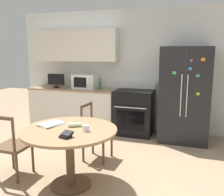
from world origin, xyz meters
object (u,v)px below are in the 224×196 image
object	(u,v)px
countertop_tv	(56,80)
wallet	(66,135)
oven_range	(134,112)
counter_bottle	(100,85)
refrigerator	(185,94)
microwave	(86,81)
dining_chair_far	(96,133)
dining_chair_left	(12,147)
candle_glass	(86,129)

from	to	relation	value
countertop_tv	wallet	bearing A→B (deg)	-57.44
oven_range	countertop_tv	bearing A→B (deg)	179.38
counter_bottle	wallet	xyz separation A→B (m)	(0.60, -2.63, -0.20)
refrigerator	counter_bottle	bearing A→B (deg)	176.75
microwave	dining_chair_far	distance (m)	1.84
oven_range	wallet	bearing A→B (deg)	-93.73
refrigerator	countertop_tv	xyz separation A→B (m)	(-2.85, 0.09, 0.17)
oven_range	countertop_tv	size ratio (longest dim) A/B	2.72
counter_bottle	dining_chair_left	distance (m)	2.46
countertop_tv	wallet	xyz separation A→B (m)	(1.67, -2.62, -0.28)
dining_chair_left	counter_bottle	bearing A→B (deg)	80.61
refrigerator	oven_range	bearing A→B (deg)	175.84
microwave	candle_glass	size ratio (longest dim) A/B	6.69
dining_chair_far	wallet	world-z (taller)	dining_chair_far
microwave	candle_glass	distance (m)	2.64
oven_range	counter_bottle	xyz separation A→B (m)	(-0.77, 0.03, 0.52)
countertop_tv	oven_range	bearing A→B (deg)	-0.62
counter_bottle	candle_glass	size ratio (longest dim) A/B	3.06
oven_range	counter_bottle	distance (m)	0.93
microwave	countertop_tv	bearing A→B (deg)	-176.20
refrigerator	microwave	size ratio (longest dim) A/B	3.52
countertop_tv	counter_bottle	world-z (taller)	countertop_tv
dining_chair_left	candle_glass	world-z (taller)	dining_chair_left
dining_chair_far	wallet	xyz separation A→B (m)	(0.11, -1.16, 0.35)
dining_chair_left	candle_glass	bearing A→B (deg)	0.32
microwave	dining_chair_left	size ratio (longest dim) A/B	0.57
dining_chair_far	countertop_tv	bearing A→B (deg)	-129.94
microwave	wallet	size ratio (longest dim) A/B	3.34
dining_chair_left	microwave	bearing A→B (deg)	89.16
dining_chair_far	refrigerator	bearing A→B (deg)	140.06
countertop_tv	dining_chair_far	world-z (taller)	countertop_tv
counter_bottle	microwave	bearing A→B (deg)	173.65
microwave	oven_range	bearing A→B (deg)	-3.43
counter_bottle	dining_chair_far	world-z (taller)	counter_bottle
refrigerator	dining_chair_far	bearing A→B (deg)	-133.17
refrigerator	wallet	distance (m)	2.79
candle_glass	microwave	bearing A→B (deg)	114.20
dining_chair_far	microwave	bearing A→B (deg)	-147.55
countertop_tv	counter_bottle	xyz separation A→B (m)	(1.07, 0.01, -0.08)
microwave	counter_bottle	xyz separation A→B (m)	(0.36, -0.04, -0.07)
refrigerator	microwave	bearing A→B (deg)	176.23
oven_range	counter_bottle	world-z (taller)	counter_bottle
oven_range	microwave	xyz separation A→B (m)	(-1.13, 0.07, 0.59)
refrigerator	dining_chair_left	bearing A→B (deg)	-133.52
microwave	dining_chair_far	xyz separation A→B (m)	(0.85, -1.51, -0.62)
microwave	candle_glass	world-z (taller)	microwave
counter_bottle	candle_glass	bearing A→B (deg)	-73.00
microwave	countertop_tv	size ratio (longest dim) A/B	1.29
countertop_tv	wallet	size ratio (longest dim) A/B	2.59
oven_range	candle_glass	bearing A→B (deg)	-91.20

